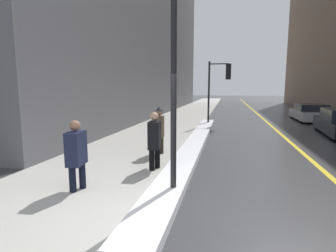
# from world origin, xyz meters

# --- Properties ---
(ground_plane) EXTENTS (160.00, 160.00, 0.00)m
(ground_plane) POSITION_xyz_m (0.00, 0.00, 0.00)
(ground_plane) COLOR #38383A
(sidewalk_slab) EXTENTS (4.00, 80.00, 0.01)m
(sidewalk_slab) POSITION_xyz_m (-2.00, 15.00, 0.01)
(sidewalk_slab) COLOR #B2AFA8
(sidewalk_slab) RESTS_ON ground
(road_centre_stripe) EXTENTS (0.16, 80.00, 0.00)m
(road_centre_stripe) POSITION_xyz_m (4.00, 15.00, 0.00)
(road_centre_stripe) COLOR gold
(road_centre_stripe) RESTS_ON ground
(snow_bank_curb) EXTENTS (0.72, 14.35, 0.20)m
(snow_bank_curb) POSITION_xyz_m (0.22, 6.02, 0.10)
(snow_bank_curb) COLOR white
(snow_bank_curb) RESTS_ON ground
(lamp_post) EXTENTS (0.28, 0.28, 5.40)m
(lamp_post) POSITION_xyz_m (0.35, 1.16, 3.20)
(lamp_post) COLOR black
(lamp_post) RESTS_ON ground
(traffic_light_near) EXTENTS (1.31, 0.32, 3.78)m
(traffic_light_near) POSITION_xyz_m (0.97, 11.96, 2.73)
(traffic_light_near) COLOR black
(traffic_light_near) RESTS_ON ground
(pedestrian_nearside) EXTENTS (0.35, 0.53, 1.55)m
(pedestrian_nearside) POSITION_xyz_m (-1.74, 1.00, 0.86)
(pedestrian_nearside) COLOR black
(pedestrian_nearside) RESTS_ON ground
(pedestrian_with_shoulder_bag) EXTENTS (0.36, 0.74, 1.58)m
(pedestrian_with_shoulder_bag) POSITION_xyz_m (-0.51, 2.83, 0.88)
(pedestrian_with_shoulder_bag) COLOR black
(pedestrian_with_shoulder_bag) RESTS_ON ground
(pedestrian_in_fedora) EXTENTS (0.35, 0.53, 1.63)m
(pedestrian_in_fedora) POSITION_xyz_m (-0.81, 4.45, 0.89)
(pedestrian_in_fedora) COLOR #2A241B
(pedestrian_in_fedora) RESTS_ON ground
(parked_car_silver) EXTENTS (1.95, 4.47, 1.16)m
(parked_car_silver) POSITION_xyz_m (6.98, 15.79, 0.55)
(parked_car_silver) COLOR #B2B2B7
(parked_car_silver) RESTS_ON ground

